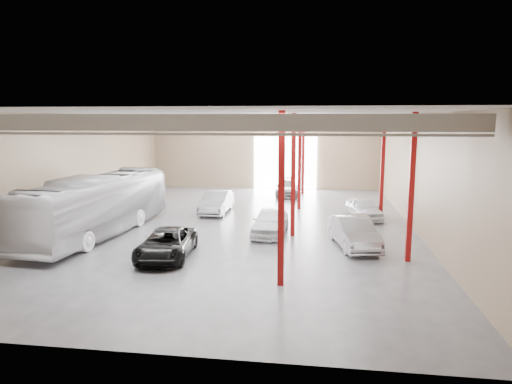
% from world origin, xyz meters
% --- Properties ---
extents(depot_shell, '(22.12, 32.12, 7.06)m').
position_xyz_m(depot_shell, '(0.13, 0.48, 4.98)').
color(depot_shell, '#4A4A4F').
rests_on(depot_shell, ground).
extents(coach_bus, '(3.90, 12.73, 3.49)m').
position_xyz_m(coach_bus, '(-7.36, -3.32, 1.75)').
color(coach_bus, silver).
rests_on(coach_bus, ground).
extents(black_sedan, '(2.67, 5.12, 1.38)m').
position_xyz_m(black_sedan, '(-2.00, -7.08, 0.69)').
color(black_sedan, black).
rests_on(black_sedan, ground).
extents(car_row_a, '(1.99, 4.68, 1.58)m').
position_xyz_m(car_row_a, '(2.50, -1.88, 0.79)').
color(car_row_a, white).
rests_on(car_row_a, ground).
extents(car_row_b, '(1.69, 4.80, 1.58)m').
position_xyz_m(car_row_b, '(-2.00, 3.70, 0.79)').
color(car_row_b, '#A1A2A6').
rests_on(car_row_b, ground).
extents(car_row_c, '(2.10, 4.85, 1.39)m').
position_xyz_m(car_row_c, '(2.50, 11.93, 0.69)').
color(car_row_c, slate).
rests_on(car_row_c, ground).
extents(car_right_near, '(2.68, 5.11, 1.60)m').
position_xyz_m(car_right_near, '(7.13, -3.92, 0.80)').
color(car_right_near, '#A3A3A7').
rests_on(car_right_near, ground).
extents(car_right_far, '(2.55, 4.47, 1.43)m').
position_xyz_m(car_right_far, '(8.30, 3.25, 0.72)').
color(car_right_far, white).
rests_on(car_right_far, ground).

